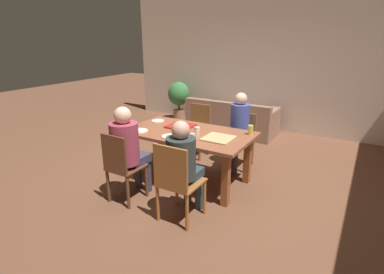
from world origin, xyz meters
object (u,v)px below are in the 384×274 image
(person_1, at_px, (183,161))
(chair_2, at_px, (121,166))
(drinking_glass_0, at_px, (193,139))
(potted_plant, at_px, (179,96))
(drinking_glass_1, at_px, (181,136))
(pizza_box_1, at_px, (218,138))
(plate_2, at_px, (170,136))
(chair_3, at_px, (198,128))
(chair_0, at_px, (241,137))
(plate_1, at_px, (158,121))
(person_0, at_px, (238,126))
(drinking_glass_3, at_px, (197,131))
(dining_table, at_px, (188,139))
(plate_0, at_px, (139,131))
(person_2, at_px, (128,146))
(chair_1, at_px, (176,180))
(pizza_box_0, at_px, (181,126))
(couch, at_px, (231,121))
(drinking_glass_2, at_px, (251,130))

(person_1, xyz_separation_m, chair_2, (-0.84, -0.14, -0.20))
(person_1, xyz_separation_m, drinking_glass_0, (-0.13, 0.42, 0.12))
(drinking_glass_0, height_order, potted_plant, potted_plant)
(drinking_glass_1, bearing_deg, pizza_box_1, 37.65)
(plate_2, bearing_deg, chair_3, 103.07)
(chair_0, bearing_deg, plate_1, -148.49)
(person_0, height_order, drinking_glass_3, person_0)
(drinking_glass_3, bearing_deg, drinking_glass_1, -102.00)
(plate_1, bearing_deg, dining_table, -18.05)
(person_0, height_order, plate_0, person_0)
(plate_0, bearing_deg, person_2, -65.65)
(chair_1, distance_m, plate_1, 1.69)
(pizza_box_0, height_order, drinking_glass_1, drinking_glass_1)
(potted_plant, bearing_deg, pizza_box_0, -56.42)
(dining_table, relative_size, drinking_glass_0, 13.24)
(plate_2, relative_size, potted_plant, 0.24)
(dining_table, height_order, plate_1, plate_1)
(chair_2, bearing_deg, couch, 90.05)
(person_0, xyz_separation_m, drinking_glass_3, (-0.26, -0.86, 0.11))
(person_2, height_order, plate_2, person_2)
(dining_table, relative_size, drinking_glass_1, 14.70)
(person_2, relative_size, potted_plant, 1.29)
(couch, bearing_deg, plate_0, -94.52)
(person_1, relative_size, drinking_glass_3, 10.10)
(drinking_glass_0, distance_m, drinking_glass_3, 0.36)
(drinking_glass_2, distance_m, potted_plant, 3.75)
(chair_0, distance_m, pizza_box_0, 1.07)
(chair_2, height_order, plate_1, chair_2)
(drinking_glass_2, relative_size, potted_plant, 0.14)
(person_1, distance_m, drinking_glass_0, 0.46)
(dining_table, bearing_deg, drinking_glass_1, -72.46)
(chair_2, relative_size, plate_2, 4.09)
(chair_1, bearing_deg, drinking_glass_3, 105.68)
(drinking_glass_1, bearing_deg, chair_0, 76.33)
(person_0, height_order, chair_3, person_0)
(person_1, height_order, chair_2, person_1)
(chair_1, bearing_deg, chair_0, 90.00)
(drinking_glass_2, bearing_deg, pizza_box_0, -170.44)
(drinking_glass_3, bearing_deg, chair_0, 75.84)
(chair_3, relative_size, potted_plant, 0.95)
(chair_0, xyz_separation_m, potted_plant, (-2.43, 1.87, 0.12))
(chair_1, xyz_separation_m, plate_1, (-1.15, 1.21, 0.23))
(chair_2, xyz_separation_m, plate_1, (-0.32, 1.20, 0.26))
(person_0, bearing_deg, person_1, -90.00)
(chair_3, distance_m, plate_1, 0.85)
(plate_2, relative_size, drinking_glass_1, 1.87)
(person_1, xyz_separation_m, pizza_box_0, (-0.66, 0.98, 0.07))
(plate_0, bearing_deg, drinking_glass_1, -2.87)
(plate_0, xyz_separation_m, drinking_glass_3, (0.81, 0.26, 0.05))
(chair_1, bearing_deg, plate_0, 148.68)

